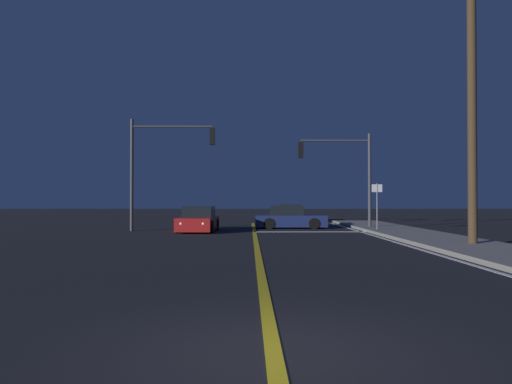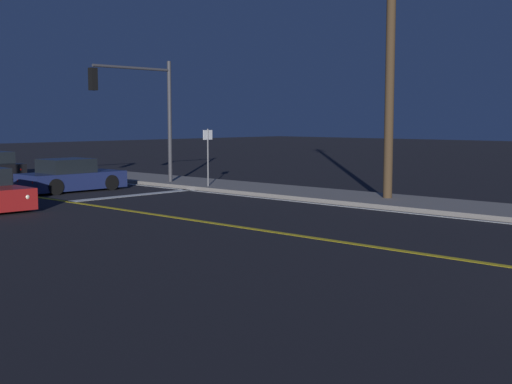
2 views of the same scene
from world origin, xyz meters
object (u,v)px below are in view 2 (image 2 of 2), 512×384
Objects in this scene: car_far_approaching_navy at (71,177)px; street_sign_corner at (208,149)px; traffic_signal_near_right at (142,102)px; utility_pole_right at (391,42)px.

car_far_approaching_navy is 5.75m from street_sign_corner.
street_sign_corner is (1.24, -2.80, -1.99)m from traffic_signal_near_right.
utility_pole_right reaches higher than car_far_approaching_navy.
car_far_approaching_navy is 4.43m from traffic_signal_near_right.
street_sign_corner is (-1.40, 7.87, -3.91)m from utility_pole_right.
car_far_approaching_navy is at bearing 115.99° from utility_pole_right.
utility_pole_right is (2.64, -10.67, 1.92)m from traffic_signal_near_right.
traffic_signal_near_right is 2.16× the size of street_sign_corner.
car_far_approaching_navy is at bearing 138.82° from street_sign_corner.
car_far_approaching_navy is 0.39× the size of utility_pole_right.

